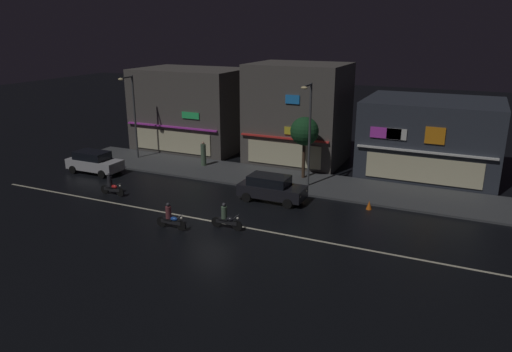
# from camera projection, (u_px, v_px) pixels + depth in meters

# --- Properties ---
(ground_plane) EXTENTS (140.00, 140.00, 0.00)m
(ground_plane) POSITION_uv_depth(u_px,v_px,m) (212.00, 221.00, 28.01)
(ground_plane) COLOR black
(lane_divider_stripe) EXTENTS (32.79, 0.16, 0.01)m
(lane_divider_stripe) POSITION_uv_depth(u_px,v_px,m) (212.00, 221.00, 28.01)
(lane_divider_stripe) COLOR beige
(lane_divider_stripe) RESTS_ON ground
(sidewalk_far) EXTENTS (34.51, 5.00, 0.14)m
(sidewalk_far) POSITION_uv_depth(u_px,v_px,m) (271.00, 178.00, 35.71)
(sidewalk_far) COLOR #424447
(sidewalk_far) RESTS_ON ground
(storefront_left_block) EXTENTS (7.59, 6.38, 8.01)m
(storefront_left_block) POSITION_uv_depth(u_px,v_px,m) (298.00, 113.00, 39.40)
(storefront_left_block) COLOR #56514C
(storefront_left_block) RESTS_ON ground
(storefront_center_block) EXTENTS (9.46, 6.73, 7.23)m
(storefront_center_block) POSITION_uv_depth(u_px,v_px,m) (191.00, 109.00, 43.79)
(storefront_center_block) COLOR #56514C
(storefront_center_block) RESTS_ON ground
(storefront_right_block) EXTENTS (9.74, 7.80, 5.67)m
(storefront_right_block) POSITION_uv_depth(u_px,v_px,m) (431.00, 137.00, 36.24)
(storefront_right_block) COLOR #2D333D
(storefront_right_block) RESTS_ON ground
(streetlamp_west) EXTENTS (0.44, 1.64, 6.88)m
(streetlamp_west) POSITION_uv_depth(u_px,v_px,m) (133.00, 110.00, 39.59)
(streetlamp_west) COLOR #47494C
(streetlamp_west) RESTS_ON sidewalk_far
(streetlamp_mid) EXTENTS (0.44, 1.64, 7.14)m
(streetlamp_mid) POSITION_uv_depth(u_px,v_px,m) (309.00, 127.00, 32.39)
(streetlamp_mid) COLOR #47494C
(streetlamp_mid) RESTS_ON sidewalk_far
(pedestrian_on_sidewalk) EXTENTS (0.42, 0.42, 1.95)m
(pedestrian_on_sidewalk) POSITION_uv_depth(u_px,v_px,m) (203.00, 154.00, 38.42)
(pedestrian_on_sidewalk) COLOR #4C664C
(pedestrian_on_sidewalk) RESTS_ON sidewalk_far
(street_tree) EXTENTS (2.06, 2.06, 4.52)m
(street_tree) POSITION_uv_depth(u_px,v_px,m) (304.00, 132.00, 34.58)
(street_tree) COLOR #473323
(street_tree) RESTS_ON sidewalk_far
(parked_car_near_kerb) EXTENTS (4.30, 1.98, 1.67)m
(parked_car_near_kerb) POSITION_uv_depth(u_px,v_px,m) (94.00, 162.00, 37.00)
(parked_car_near_kerb) COLOR silver
(parked_car_near_kerb) RESTS_ON ground
(parked_car_trailing) EXTENTS (4.30, 1.98, 1.67)m
(parked_car_trailing) POSITION_uv_depth(u_px,v_px,m) (271.00, 188.00, 31.07)
(parked_car_trailing) COLOR black
(parked_car_trailing) RESTS_ON ground
(motorcycle_lead) EXTENTS (1.90, 0.60, 1.52)m
(motorcycle_lead) POSITION_uv_depth(u_px,v_px,m) (226.00, 218.00, 26.80)
(motorcycle_lead) COLOR black
(motorcycle_lead) RESTS_ON ground
(motorcycle_following) EXTENTS (1.90, 0.60, 1.52)m
(motorcycle_following) POSITION_uv_depth(u_px,v_px,m) (170.00, 218.00, 26.83)
(motorcycle_following) COLOR black
(motorcycle_following) RESTS_ON ground
(motorcycle_opposite_lane) EXTENTS (1.90, 0.60, 1.52)m
(motorcycle_opposite_lane) POSITION_uv_depth(u_px,v_px,m) (111.00, 186.00, 32.16)
(motorcycle_opposite_lane) COLOR black
(motorcycle_opposite_lane) RESTS_ON ground
(traffic_cone) EXTENTS (0.36, 0.36, 0.55)m
(traffic_cone) POSITION_uv_depth(u_px,v_px,m) (369.00, 205.00, 29.76)
(traffic_cone) COLOR orange
(traffic_cone) RESTS_ON ground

